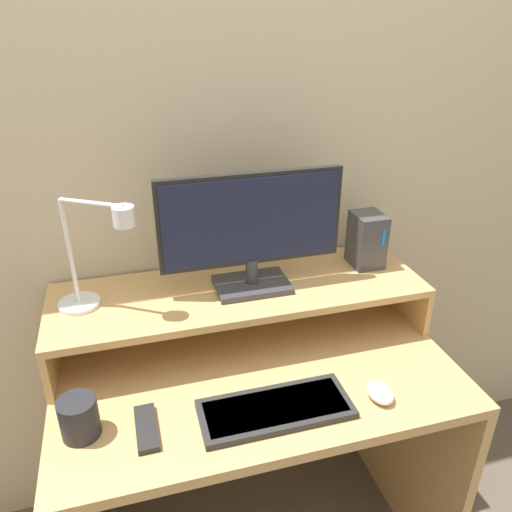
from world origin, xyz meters
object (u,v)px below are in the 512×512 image
monitor (251,229)px  desk_lamp (96,259)px  keyboard (276,409)px  mouse (380,393)px  remote_control (147,428)px  router_dock (367,240)px  mug (79,418)px

monitor → desk_lamp: 0.42m
monitor → keyboard: bearing=-95.4°
keyboard → mouse: size_ratio=4.29×
desk_lamp → mouse: (0.66, -0.36, -0.30)m
desk_lamp → keyboard: desk_lamp is taller
desk_lamp → mouse: bearing=-28.8°
keyboard → remote_control: 0.31m
mouse → desk_lamp: bearing=151.2°
router_dock → keyboard: router_dock is taller
router_dock → remote_control: bearing=-153.5°
desk_lamp → mug: (-0.07, -0.28, -0.27)m
mouse → mug: (-0.73, 0.08, 0.03)m
desk_lamp → keyboard: 0.60m
monitor → mouse: (0.24, -0.37, -0.33)m
monitor → keyboard: size_ratio=1.38×
router_dock → remote_control: 0.85m
mug → mouse: bearing=-6.3°
monitor → mug: 0.64m
router_dock → keyboard: 0.62m
monitor → desk_lamp: size_ratio=1.65×
mouse → mug: size_ratio=0.88×
remote_control → mouse: bearing=-4.8°
monitor → router_dock: monitor is taller
remote_control → keyboard: bearing=-4.4°
desk_lamp → keyboard: bearing=-40.9°
mouse → mug: 0.74m
keyboard → mouse: bearing=-5.3°
keyboard → monitor: bearing=84.6°
mug → desk_lamp: bearing=75.8°
desk_lamp → mug: size_ratio=3.15×
keyboard → mouse: (0.27, -0.03, 0.01)m
keyboard → mug: 0.47m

